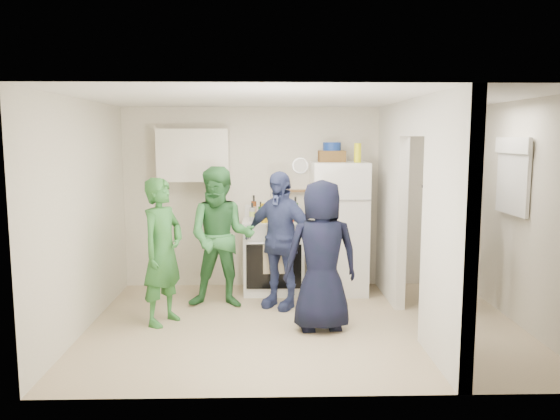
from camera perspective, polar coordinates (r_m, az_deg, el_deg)
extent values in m
plane|color=tan|center=(6.25, 2.56, -11.92)|extent=(4.80, 4.80, 0.00)
plane|color=silver|center=(7.64, 1.73, 1.30)|extent=(4.80, 0.00, 4.80)
plane|color=silver|center=(4.28, 4.24, -3.72)|extent=(4.80, 0.00, 4.80)
plane|color=silver|center=(6.26, -19.86, -0.55)|extent=(0.00, 3.40, 3.40)
plane|color=silver|center=(6.57, 23.99, -0.39)|extent=(0.00, 3.40, 3.40)
plane|color=white|center=(5.91, 2.71, 11.59)|extent=(4.80, 4.80, 0.00)
cube|color=silver|center=(7.21, 11.56, 0.78)|extent=(0.12, 1.20, 2.50)
cube|color=silver|center=(5.12, 17.07, -2.18)|extent=(0.12, 1.20, 2.50)
cube|color=silver|center=(6.10, 14.16, 9.36)|extent=(0.12, 1.00, 0.40)
cube|color=white|center=(7.42, -0.68, -4.81)|extent=(0.83, 0.69, 0.98)
cube|color=silver|center=(7.47, -9.02, 5.69)|extent=(0.95, 0.34, 0.70)
cube|color=white|center=(7.38, 6.15, -1.85)|extent=(0.73, 0.70, 1.76)
cube|color=brown|center=(7.32, 5.43, 5.61)|extent=(0.35, 0.25, 0.15)
cylinder|color=navy|center=(7.32, 5.44, 6.63)|extent=(0.24, 0.24, 0.11)
cylinder|color=#F6F414|center=(7.22, 8.11, 5.94)|extent=(0.09, 0.09, 0.25)
cylinder|color=white|center=(7.58, 2.13, 4.67)|extent=(0.22, 0.02, 0.22)
cube|color=olive|center=(7.58, 1.76, 2.01)|extent=(0.35, 0.08, 0.03)
cube|color=black|center=(6.71, 23.29, 3.24)|extent=(0.03, 0.70, 0.80)
cube|color=white|center=(6.70, 23.17, 3.24)|extent=(0.04, 0.76, 0.86)
cube|color=white|center=(6.68, 23.13, 6.24)|extent=(0.04, 0.82, 0.18)
cylinder|color=yellow|center=(7.10, -1.63, -0.32)|extent=(0.09, 0.09, 0.25)
cylinder|color=red|center=(7.13, 1.10, -0.81)|extent=(0.09, 0.09, 0.12)
imported|color=#2E7537|center=(6.24, -12.16, -4.26)|extent=(0.63, 0.72, 1.65)
imported|color=#34783F|center=(6.73, -6.17, -2.88)|extent=(0.88, 0.71, 1.74)
imported|color=navy|center=(6.69, -0.08, -3.13)|extent=(1.05, 0.88, 1.69)
imported|color=black|center=(5.92, 4.36, -4.77)|extent=(0.86, 0.61, 1.65)
imported|color=black|center=(6.69, 17.16, -3.24)|extent=(1.00, 1.28, 1.74)
cylinder|color=brown|center=(7.41, -2.75, 0.31)|extent=(0.07, 0.07, 0.32)
cylinder|color=#1E541C|center=(7.22, -2.04, -0.15)|extent=(0.06, 0.06, 0.26)
cylinder|color=silver|center=(7.45, -1.22, 0.07)|extent=(0.06, 0.06, 0.25)
cylinder|color=brown|center=(7.27, -0.58, -0.03)|extent=(0.06, 0.06, 0.27)
cylinder|color=#9194A1|center=(7.47, 0.00, 0.36)|extent=(0.06, 0.06, 0.32)
cylinder|color=black|center=(7.34, 0.76, 0.10)|extent=(0.07, 0.07, 0.29)
cylinder|color=olive|center=(7.48, 1.16, 0.12)|extent=(0.06, 0.06, 0.26)
cylinder|color=#A2A8AE|center=(7.20, -2.92, -0.22)|extent=(0.07, 0.07, 0.25)
cylinder|color=#622B10|center=(7.39, -0.26, 0.28)|extent=(0.07, 0.07, 0.32)
cylinder|color=#216128|center=(7.20, 1.62, 0.11)|extent=(0.07, 0.07, 0.33)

